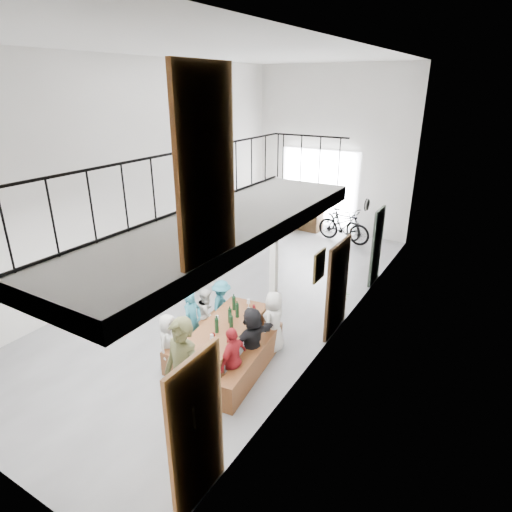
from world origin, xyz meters
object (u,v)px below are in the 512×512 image
Objects in this scene: tasting_table at (227,328)px; host_standing at (183,376)px; bench_inner at (202,338)px; oak_barrel at (261,215)px; serving_counter at (296,214)px; side_bench at (162,265)px; bicycle_near at (341,221)px.

host_standing is (0.42, -1.70, 0.23)m from tasting_table.
host_standing is at bearing -61.87° from bench_inner.
host_standing is (3.93, -8.99, 0.43)m from oak_barrel.
host_standing reaches higher than bench_inner.
oak_barrel is at bearing 108.58° from tasting_table.
serving_counter is at bearing 99.96° from bench_inner.
tasting_table is at bearing -32.62° from side_bench.
bicycle_near is (-0.74, 7.96, -0.20)m from tasting_table.
serving_counter is 1.01× the size of bicycle_near.
host_standing is 0.96× the size of bicycle_near.
serving_counter reaches higher than bench_inner.
tasting_table is 0.81m from bench_inner.
side_bench is at bearing -94.28° from oak_barrel.
bench_inner is 7.88m from bicycle_near.
bench_inner is 1.12× the size of host_standing.
bench_inner is 1.06× the size of serving_counter.
host_standing is at bearing -70.34° from serving_counter.
tasting_table is 1.34× the size of side_bench.
host_standing is (1.08, -1.79, 0.69)m from bench_inner.
host_standing is at bearing -143.47° from bicycle_near.
tasting_table is 1.12× the size of bicycle_near.
host_standing reaches higher than serving_counter.
oak_barrel is 0.54× the size of host_standing.
oak_barrel is 2.85m from bicycle_near.
host_standing is 9.75m from bicycle_near.
bench_inner is 4.01m from side_bench.
oak_barrel is at bearing 133.36° from bicycle_near.
bicycle_near is at bearing 100.29° from host_standing.
bicycle_near is (3.13, 5.49, 0.28)m from side_bench.
bench_inner is at bearing -36.68° from side_bench.
tasting_table is 8.39m from serving_counter.
bicycle_near is (-1.16, 9.67, -0.42)m from host_standing.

